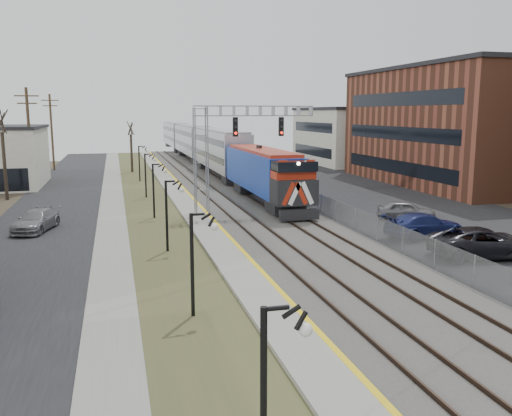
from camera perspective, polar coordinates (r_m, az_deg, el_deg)
name	(u,v)px	position (r m, az deg, el deg)	size (l,w,h in m)	color
ground	(393,415)	(15.24, 14.23, -20.36)	(160.00, 160.00, 0.00)	#473D2D
street_west	(55,207)	(47.29, -20.36, 0.12)	(7.00, 120.00, 0.04)	black
sidewalk	(112,204)	(47.04, -14.91, 0.39)	(2.00, 120.00, 0.08)	gray
grass_median	(148,203)	(47.11, -11.26, 0.54)	(4.00, 120.00, 0.06)	#414726
platform	(183,200)	(47.36, -7.64, 0.80)	(2.00, 120.00, 0.24)	gray
ballast_bed	(240,198)	(48.21, -1.73, 1.03)	(8.00, 120.00, 0.20)	#595651
parking_lot	(363,194)	(52.19, 11.22, 1.44)	(16.00, 120.00, 0.04)	black
platform_edge	(194,199)	(47.45, -6.59, 1.00)	(0.24, 120.00, 0.01)	gold
track_near	(218,197)	(47.78, -4.07, 1.14)	(1.58, 120.00, 0.15)	#2D2119
track_far	(256,196)	(48.53, -0.01, 1.30)	(1.58, 120.00, 0.15)	#2D2119
train	(200,145)	(80.12, -5.95, 6.59)	(3.00, 85.85, 5.33)	#123299
signal_gantry	(224,141)	(40.23, -3.41, 7.09)	(9.00, 1.07, 8.15)	gray
lampposts	(166,216)	(30.35, -9.44, -0.81)	(0.14, 62.14, 4.00)	black
fence	(285,189)	(49.20, 3.04, 2.02)	(0.04, 120.00, 1.60)	gray
bare_trees	(44,170)	(50.93, -21.43, 3.77)	(12.30, 42.30, 5.95)	#382D23
car_lot_c	(484,243)	(31.13, 22.83, -3.46)	(2.65, 5.76, 1.60)	black
car_lot_d	(424,226)	(34.89, 17.29, -1.82)	(2.10, 5.16, 1.50)	navy
car_lot_e	(406,211)	(40.21, 15.51, -0.28)	(1.64, 4.08, 1.39)	slate
car_street_b	(36,221)	(37.98, -22.15, -1.28)	(1.90, 4.67, 1.35)	slate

